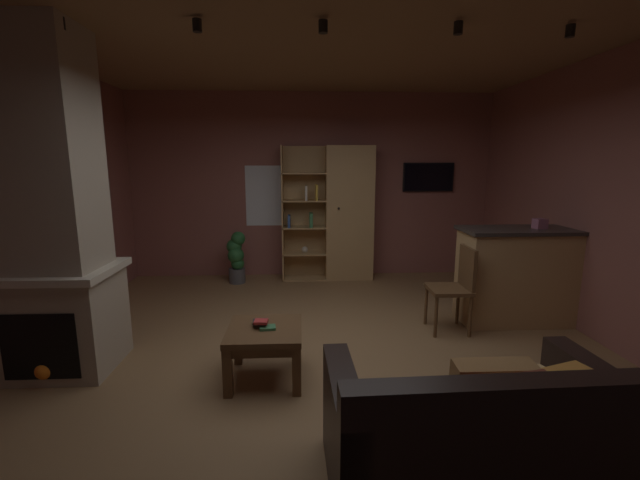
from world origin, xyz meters
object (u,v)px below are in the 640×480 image
stone_fireplace (51,223)px  leather_couch (478,440)px  dining_chair (456,283)px  potted_floor_plant (236,257)px  tissue_box (540,224)px  coffee_table (265,338)px  table_book_1 (260,322)px  wall_mounted_tv (428,177)px  kitchen_bar_counter (527,275)px  table_book_2 (261,322)px  table_book_0 (268,328)px  bookshelf_cabinet (343,214)px

stone_fireplace → leather_couch: stone_fireplace is taller
dining_chair → potted_floor_plant: size_ratio=1.17×
leather_couch → dining_chair: dining_chair is taller
tissue_box → coffee_table: size_ratio=0.19×
dining_chair → leather_couch: bearing=-107.8°
table_book_1 → wall_mounted_tv: 4.15m
kitchen_bar_counter → leather_couch: bearing=-123.5°
kitchen_bar_counter → wall_mounted_tv: 2.42m
table_book_2 → potted_floor_plant: 2.93m
wall_mounted_tv → coffee_table: bearing=-125.6°
tissue_box → leather_couch: size_ratio=0.07×
table_book_0 → potted_floor_plant: potted_floor_plant is taller
kitchen_bar_counter → dining_chair: (-0.90, -0.23, -0.01)m
tissue_box → wall_mounted_tv: size_ratio=0.15×
wall_mounted_tv → table_book_1: bearing=-126.6°
coffee_table → wall_mounted_tv: (2.34, 3.27, 1.22)m
table_book_0 → table_book_2: (-0.05, 0.02, 0.04)m
stone_fireplace → tissue_box: 4.79m
leather_couch → dining_chair: 2.32m
table_book_0 → tissue_box: bearing=21.4°
coffee_table → stone_fireplace: bearing=171.2°
stone_fireplace → kitchen_bar_counter: bearing=10.7°
kitchen_bar_counter → table_book_2: size_ratio=13.94×
table_book_2 → potted_floor_plant: size_ratio=0.14×
tissue_box → table_book_1: bearing=-160.3°
potted_floor_plant → table_book_0: bearing=-76.5°
table_book_2 → coffee_table: bearing=-8.5°
stone_fireplace → tissue_box: bearing=10.3°
kitchen_bar_counter → potted_floor_plant: kitchen_bar_counter is taller
kitchen_bar_counter → dining_chair: bearing=-165.8°
kitchen_bar_counter → table_book_0: bearing=-157.7°
tissue_box → dining_chair: bearing=-168.0°
leather_couch → table_book_1: 1.87m
coffee_table → wall_mounted_tv: 4.20m
bookshelf_cabinet → wall_mounted_tv: 1.50m
stone_fireplace → table_book_2: bearing=-8.8°
table_book_0 → potted_floor_plant: size_ratio=0.17×
tissue_box → table_book_1: (-2.98, -1.07, -0.66)m
bookshelf_cabinet → tissue_box: bookshelf_cabinet is taller
dining_chair → bookshelf_cabinet: bearing=114.9°
leather_couch → dining_chair: size_ratio=1.76×
leather_couch → wall_mounted_tv: 4.84m
coffee_table → potted_floor_plant: potted_floor_plant is taller
bookshelf_cabinet → tissue_box: 2.77m
kitchen_bar_counter → stone_fireplace: bearing=-169.3°
dining_chair → stone_fireplace: bearing=-170.2°
stone_fireplace → kitchen_bar_counter: size_ratio=1.88×
bookshelf_cabinet → tissue_box: size_ratio=17.09×
table_book_2 → wall_mounted_tv: wall_mounted_tv is taller
dining_chair → potted_floor_plant: 3.27m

